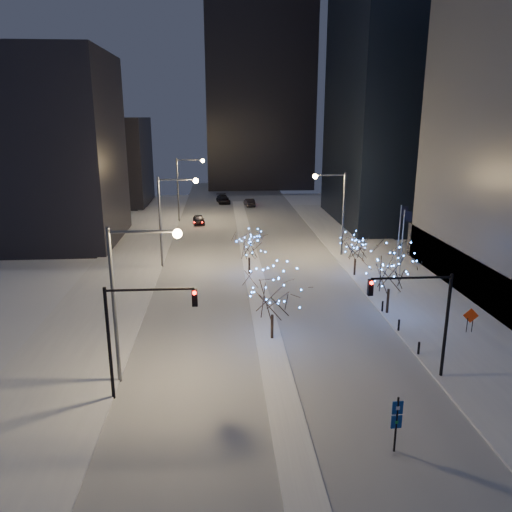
{
  "coord_description": "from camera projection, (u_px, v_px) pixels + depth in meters",
  "views": [
    {
      "loc": [
        -3.47,
        -26.85,
        16.2
      ],
      "look_at": [
        -0.55,
        12.96,
        5.0
      ],
      "focal_mm": 35.0,
      "sensor_mm": 36.0,
      "label": 1
    }
  ],
  "objects": [
    {
      "name": "holiday_tree_median_near",
      "position": [
        272.0,
        294.0,
        36.52
      ],
      "size": [
        5.75,
        5.75,
        5.49
      ],
      "color": "black",
      "rests_on": "median"
    },
    {
      "name": "holiday_tree_median_far",
      "position": [
        249.0,
        245.0,
        51.96
      ],
      "size": [
        4.23,
        4.23,
        4.7
      ],
      "color": "black",
      "rests_on": "median"
    },
    {
      "name": "car_far",
      "position": [
        223.0,
        199.0,
        96.21
      ],
      "size": [
        2.93,
        5.63,
        1.56
      ],
      "primitive_type": "imported",
      "rotation": [
        0.0,
        0.0,
        0.14
      ],
      "color": "black",
      "rests_on": "ground"
    },
    {
      "name": "car_near",
      "position": [
        199.0,
        220.0,
        77.52
      ],
      "size": [
        2.15,
        4.31,
        1.41
      ],
      "primitive_type": "imported",
      "rotation": [
        0.0,
        0.0,
        0.12
      ],
      "color": "black",
      "rests_on": "ground"
    },
    {
      "name": "road",
      "position": [
        248.0,
        247.0,
        64.01
      ],
      "size": [
        20.0,
        130.0,
        0.02
      ],
      "primitive_type": "cube",
      "color": "#A4A8B2",
      "rests_on": "ground"
    },
    {
      "name": "street_lamp_w_far",
      "position": [
        184.0,
        181.0,
        77.95
      ],
      "size": [
        4.4,
        0.56,
        10.0
      ],
      "color": "#595E66",
      "rests_on": "ground"
    },
    {
      "name": "street_lamp_w_mid",
      "position": [
        169.0,
        209.0,
        53.95
      ],
      "size": [
        4.4,
        0.56,
        10.0
      ],
      "color": "#595E66",
      "rests_on": "ground"
    },
    {
      "name": "wayfinding_sign",
      "position": [
        397.0,
        419.0,
        24.49
      ],
      "size": [
        0.55,
        0.1,
        3.06
      ],
      "rotation": [
        0.0,
        0.0,
        0.06
      ],
      "color": "black",
      "rests_on": "ground"
    },
    {
      "name": "median",
      "position": [
        250.0,
        257.0,
        59.19
      ],
      "size": [
        2.0,
        80.0,
        0.15
      ],
      "primitive_type": "cube",
      "color": "silver",
      "rests_on": "ground"
    },
    {
      "name": "filler_west_near",
      "position": [
        26.0,
        150.0,
        63.6
      ],
      "size": [
        22.0,
        18.0,
        24.0
      ],
      "primitive_type": "cube",
      "color": "black",
      "rests_on": "ground"
    },
    {
      "name": "west_sidewalk",
      "position": [
        113.0,
        288.0,
        48.6
      ],
      "size": [
        8.0,
        90.0,
        0.15
      ],
      "primitive_type": "cube",
      "color": "silver",
      "rests_on": "ground"
    },
    {
      "name": "traffic_signal_east",
      "position": [
        424.0,
        309.0,
        30.7
      ],
      "size": [
        5.26,
        0.43,
        7.0
      ],
      "color": "black",
      "rests_on": "ground"
    },
    {
      "name": "ground",
      "position": [
        280.0,
        392.0,
        30.4
      ],
      "size": [
        160.0,
        160.0,
        0.0
      ],
      "primitive_type": "plane",
      "color": "white",
      "rests_on": "ground"
    },
    {
      "name": "holiday_tree_plaza_near",
      "position": [
        390.0,
        269.0,
        41.25
      ],
      "size": [
        4.61,
        4.61,
        5.9
      ],
      "color": "black",
      "rests_on": "east_sidewalk"
    },
    {
      "name": "street_lamp_w_near",
      "position": [
        130.0,
        284.0,
        29.94
      ],
      "size": [
        4.4,
        0.56,
        10.0
      ],
      "color": "#595E66",
      "rests_on": "ground"
    },
    {
      "name": "car_mid",
      "position": [
        249.0,
        202.0,
        92.9
      ],
      "size": [
        2.02,
        4.53,
        1.44
      ],
      "primitive_type": "imported",
      "rotation": [
        0.0,
        0.0,
        3.26
      ],
      "color": "black",
      "rests_on": "ground"
    },
    {
      "name": "construction_sign",
      "position": [
        471.0,
        318.0,
        38.15
      ],
      "size": [
        1.19,
        0.21,
        1.96
      ],
      "rotation": [
        0.0,
        0.0,
        -0.14
      ],
      "color": "black",
      "rests_on": "east_sidewalk"
    },
    {
      "name": "bollards",
      "position": [
        390.0,
        315.0,
        40.56
      ],
      "size": [
        0.16,
        12.16,
        0.9
      ],
      "color": "black",
      "rests_on": "east_sidewalk"
    },
    {
      "name": "holiday_tree_plaza_far",
      "position": [
        356.0,
        247.0,
        51.56
      ],
      "size": [
        3.55,
        3.55,
        4.63
      ],
      "color": "black",
      "rests_on": "east_sidewalk"
    },
    {
      "name": "traffic_signal_west",
      "position": [
        135.0,
        324.0,
        28.52
      ],
      "size": [
        5.26,
        0.43,
        7.0
      ],
      "color": "black",
      "rests_on": "ground"
    },
    {
      "name": "horizon_block",
      "position": [
        259.0,
        94.0,
        113.49
      ],
      "size": [
        24.0,
        14.0,
        42.0
      ],
      "primitive_type": "cube",
      "color": "black",
      "rests_on": "ground"
    },
    {
      "name": "street_lamp_east",
      "position": [
        336.0,
        203.0,
        58.18
      ],
      "size": [
        3.9,
        0.56,
        10.0
      ],
      "color": "#595E66",
      "rests_on": "ground"
    },
    {
      "name": "filler_west_far",
      "position": [
        99.0,
        162.0,
        93.63
      ],
      "size": [
        18.0,
        16.0,
        16.0
      ],
      "primitive_type": "cube",
      "color": "black",
      "rests_on": "ground"
    },
    {
      "name": "east_sidewalk",
      "position": [
        403.0,
        281.0,
        50.64
      ],
      "size": [
        10.0,
        90.0,
        0.15
      ],
      "primitive_type": "cube",
      "color": "silver",
      "rests_on": "ground"
    },
    {
      "name": "flagpoles",
      "position": [
        401.0,
        243.0,
        46.61
      ],
      "size": [
        1.35,
        2.6,
        8.0
      ],
      "color": "silver",
      "rests_on": "east_sidewalk"
    }
  ]
}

